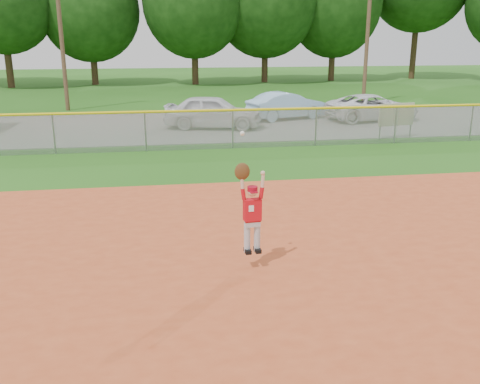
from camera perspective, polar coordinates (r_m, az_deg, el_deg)
name	(u,v)px	position (r m, az deg, el deg)	size (l,w,h in m)	color
ground	(298,245)	(11.54, 6.19, -5.61)	(120.00, 120.00, 0.00)	#235A14
clay_infield	(345,314)	(8.96, 11.19, -12.63)	(24.00, 16.00, 0.04)	#B94721
parking_strip	(216,123)	(26.81, -2.58, 7.33)	(44.00, 10.00, 0.03)	slate
car_white_a	(213,112)	(25.27, -2.90, 8.56)	(1.82, 4.52, 1.54)	white
car_blue	(287,106)	(28.08, 5.01, 9.17)	(1.46, 4.19, 1.38)	#99C5E4
car_white_b	(373,107)	(28.38, 13.96, 8.76)	(2.19, 4.74, 1.32)	white
sponsor_sign	(396,116)	(23.65, 16.34, 7.83)	(1.68, 0.34, 1.51)	gray
outfield_fence	(233,126)	(20.80, -0.79, 7.05)	(40.06, 0.10, 1.55)	gray
power_lines	(221,27)	(32.53, -2.07, 17.22)	(19.40, 0.24, 9.00)	#4C3823
ballplayer	(251,209)	(9.89, 1.16, -1.77)	(0.58, 0.26, 2.32)	silver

